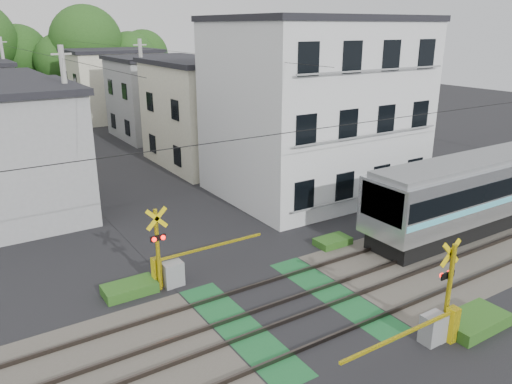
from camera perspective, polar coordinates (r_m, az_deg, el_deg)
ground at (r=16.70m, az=3.88°, el=-13.39°), size 120.00×120.00×0.00m
track_bed at (r=16.69m, az=3.89°, el=-13.29°), size 120.00×120.00×0.14m
crossing_signal_near at (r=15.77m, az=20.04°, el=-13.67°), size 4.74×0.65×3.09m
crossing_signal_far at (r=18.04m, az=-9.84°, el=-8.49°), size 4.74×0.65×3.09m
apartment_block at (r=27.23m, az=6.69°, el=9.57°), size 10.20×8.36×9.30m
houses_row at (r=38.67m, az=-19.41°, el=9.16°), size 22.07×31.35×6.80m
catenary at (r=19.16m, az=18.68°, el=2.00°), size 60.00×5.04×7.00m
utility_poles at (r=35.45m, az=-20.45°, el=9.67°), size 7.90×42.00×8.00m
pedestrian at (r=42.32m, az=-21.73°, el=6.22°), size 0.67×0.55×1.56m
weed_patches at (r=17.52m, az=8.80°, el=-11.25°), size 10.25×8.80×0.40m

